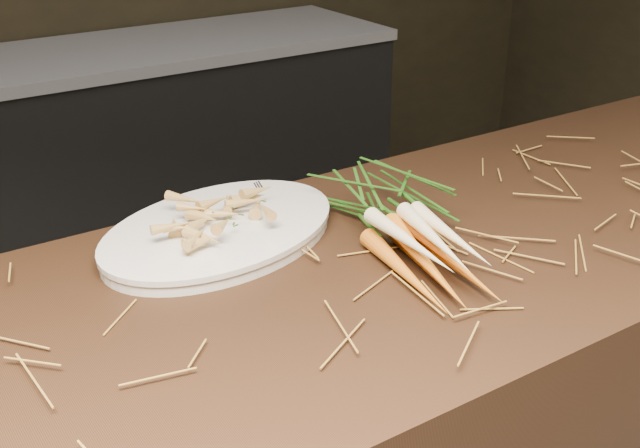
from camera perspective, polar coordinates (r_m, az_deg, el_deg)
The scene contains 6 objects.
back_counter at distance 3.17m, azimuth -11.46°, elevation 5.05°, with size 1.82×0.62×0.84m.
straw_bedding at distance 1.33m, azimuth 6.77°, elevation -1.26°, with size 1.40×0.60×0.02m, color #AA7F2B, non-canonical shape.
root_veg_bunch at distance 1.33m, azimuth 5.47°, elevation 0.40°, with size 0.24×0.48×0.09m.
serving_platter at distance 1.35m, azimuth -7.13°, elevation -0.65°, with size 0.44×0.29×0.02m, color white, non-canonical shape.
roasted_veg_heap at distance 1.33m, azimuth -7.21°, elevation 0.73°, with size 0.21×0.16×0.05m, color #C18D45, non-canonical shape.
serving_fork at distance 1.43m, azimuth -2.02°, elevation 1.68°, with size 0.01×0.17×0.00m, color silver.
Camera 1 is at (-0.78, -0.60, 1.50)m, focal length 45.00 mm.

